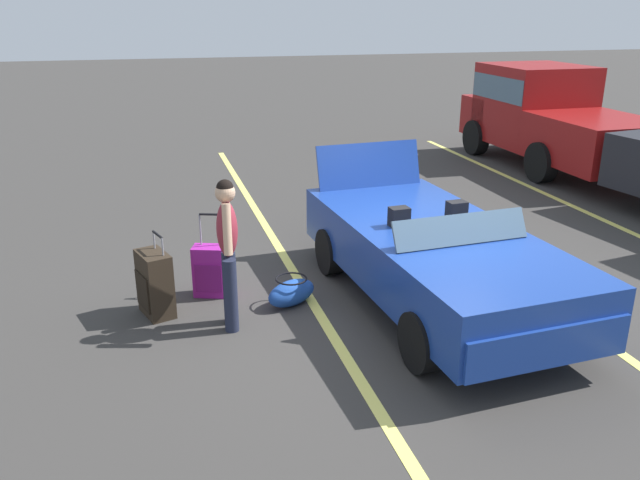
{
  "coord_description": "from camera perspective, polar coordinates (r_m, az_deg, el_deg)",
  "views": [
    {
      "loc": [
        6.29,
        -3.1,
        3.29
      ],
      "look_at": [
        -0.47,
        -1.23,
        0.75
      ],
      "focal_mm": 36.24,
      "sensor_mm": 36.0,
      "label": 1
    }
  ],
  "objects": [
    {
      "name": "ground_plane",
      "position": [
        7.75,
        9.81,
        -5.55
      ],
      "size": [
        80.0,
        80.0,
        0.0
      ],
      "primitive_type": "plane",
      "color": "#383533"
    },
    {
      "name": "lot_line_near",
      "position": [
        7.31,
        0.12,
        -6.84
      ],
      "size": [
        18.0,
        0.12,
        0.01
      ],
      "primitive_type": "cube",
      "color": "#EAE066",
      "rests_on": "ground_plane"
    },
    {
      "name": "lot_line_mid",
      "position": [
        8.38,
        18.26,
        -4.29
      ],
      "size": [
        18.0,
        0.12,
        0.01
      ],
      "primitive_type": "cube",
      "color": "#EAE066",
      "rests_on": "ground_plane"
    },
    {
      "name": "convertible_car",
      "position": [
        7.35,
        10.81,
        -2.0
      ],
      "size": [
        4.24,
        2.03,
        1.53
      ],
      "rotation": [
        0.0,
        0.0,
        0.06
      ],
      "color": "navy",
      "rests_on": "ground_plane"
    },
    {
      "name": "suitcase_large_black",
      "position": [
        7.47,
        -14.38,
        -3.78
      ],
      "size": [
        0.54,
        0.42,
        0.95
      ],
      "rotation": [
        0.0,
        0.0,
        5.03
      ],
      "color": "#2D2319",
      "rests_on": "ground_plane"
    },
    {
      "name": "suitcase_medium_bright",
      "position": [
        7.85,
        -9.64,
        -2.7
      ],
      "size": [
        0.36,
        0.46,
        1.01
      ],
      "rotation": [
        0.0,
        0.0,
        5.95
      ],
      "color": "#991E8C",
      "rests_on": "ground_plane"
    },
    {
      "name": "duffel_bag",
      "position": [
        7.55,
        -2.53,
        -4.63
      ],
      "size": [
        0.55,
        0.71,
        0.34
      ],
      "rotation": [
        0.0,
        0.0,
        5.17
      ],
      "color": "#1E479E",
      "rests_on": "ground_plane"
    },
    {
      "name": "traveler_person",
      "position": [
        6.82,
        -8.13,
        -0.56
      ],
      "size": [
        0.61,
        0.25,
        1.65
      ],
      "rotation": [
        0.0,
        0.0,
        1.46
      ],
      "color": "#1E2338",
      "rests_on": "ground_plane"
    },
    {
      "name": "parked_pickup_truck_far",
      "position": [
        15.02,
        19.28,
        10.45
      ],
      "size": [
        5.0,
        2.09,
        2.1
      ],
      "rotation": [
        0.0,
        0.0,
        3.14
      ],
      "color": "maroon",
      "rests_on": "ground_plane"
    }
  ]
}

